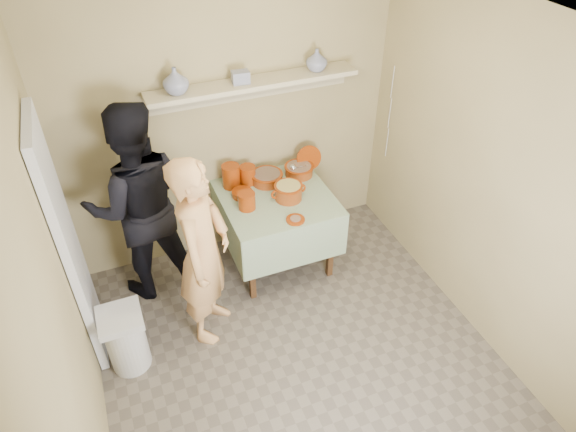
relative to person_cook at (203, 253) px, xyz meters
name	(u,v)px	position (x,y,z in m)	size (l,w,h in m)	color
ground	(306,370)	(0.56, -0.72, -0.83)	(3.50, 3.50, 0.00)	#62584D
tile_panel	(70,246)	(-0.90, 0.23, 0.17)	(0.06, 0.70, 2.00)	silver
plate_stack_a	(231,176)	(0.49, 0.86, 0.04)	(0.16, 0.16, 0.22)	#7B2504
plate_stack_b	(248,175)	(0.64, 0.86, 0.02)	(0.15, 0.15, 0.18)	#7B2504
bowl_stack	(247,201)	(0.51, 0.49, 0.01)	(0.15, 0.15, 0.15)	#7B2504
empty_bowl	(242,193)	(0.53, 0.68, -0.04)	(0.18, 0.18, 0.05)	#7B2504
propped_lid	(309,158)	(1.26, 0.87, 0.05)	(0.24, 0.24, 0.02)	#7B2504
vase_right	(317,60)	(1.32, 0.90, 0.99)	(0.18, 0.18, 0.19)	navy
vase_left	(175,81)	(0.12, 0.90, 1.00)	(0.20, 0.20, 0.21)	navy
ceramic_box	(240,77)	(0.64, 0.90, 0.94)	(0.14, 0.10, 0.10)	navy
person_cook	(203,253)	(0.00, 0.00, 0.00)	(0.60, 0.40, 1.65)	tan
person_helper	(138,205)	(-0.36, 0.69, 0.08)	(0.88, 0.69, 1.81)	black
room_shell	(312,206)	(0.56, -0.72, 0.78)	(3.04, 3.54, 2.62)	tan
serving_table	(276,207)	(0.81, 0.56, -0.19)	(0.97, 0.97, 0.76)	#4C2D16
cazuela_meat_a	(267,177)	(0.81, 0.80, -0.01)	(0.30, 0.30, 0.10)	maroon
cazuela_meat_b	(299,169)	(1.13, 0.81, -0.01)	(0.28, 0.28, 0.10)	maroon
ladle	(294,168)	(1.07, 0.78, 0.04)	(0.08, 0.26, 0.19)	silver
cazuela_rice	(288,191)	(0.89, 0.49, 0.02)	(0.33, 0.25, 0.14)	maroon
front_plate	(295,219)	(0.83, 0.18, -0.06)	(0.16, 0.16, 0.03)	#7B2504
wall_shelf	(253,85)	(0.76, 0.93, 0.85)	(1.80, 0.25, 0.21)	#BFB28E
trash_bin	(126,340)	(-0.70, -0.14, -0.54)	(0.32, 0.32, 0.56)	silver
electrical_cord	(390,113)	(2.03, 0.76, 0.42)	(0.01, 0.05, 0.90)	silver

